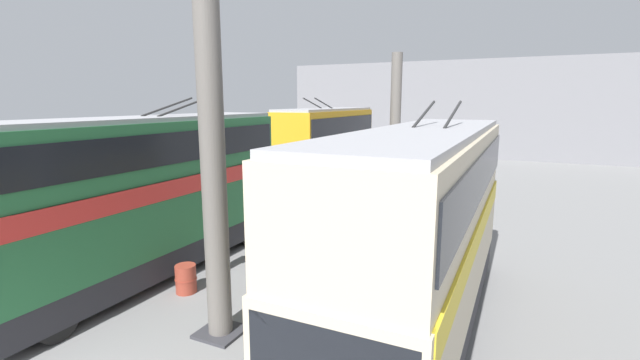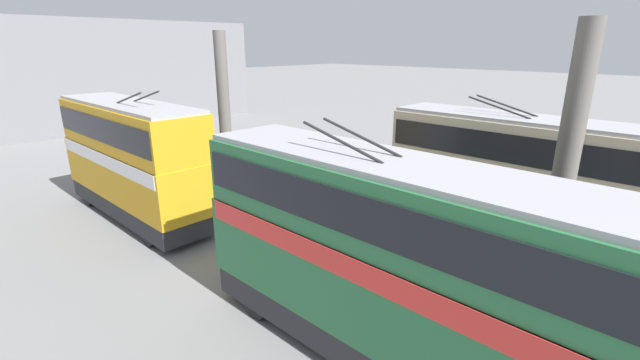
% 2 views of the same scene
% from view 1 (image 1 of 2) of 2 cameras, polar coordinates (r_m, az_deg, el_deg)
% --- Properties ---
extents(depot_back_wall, '(0.50, 36.00, 9.58)m').
position_cam_1_polar(depot_back_wall, '(45.31, 17.79, 8.97)').
color(depot_back_wall, slate).
rests_on(depot_back_wall, ground_plane).
extents(support_column_near, '(1.03, 1.03, 8.09)m').
position_cam_1_polar(support_column_near, '(10.03, -13.99, 0.56)').
color(support_column_near, '#605B56').
rests_on(support_column_near, ground_plane).
extents(support_column_far, '(1.03, 1.03, 8.09)m').
position_cam_1_polar(support_column_far, '(23.47, 9.95, 6.24)').
color(support_column_far, '#605B56').
rests_on(support_column_far, ground_plane).
extents(bus_left_near, '(10.63, 2.54, 5.61)m').
position_cam_1_polar(bus_left_near, '(10.22, 13.52, -5.47)').
color(bus_left_near, black).
rests_on(bus_left_near, ground_plane).
extents(bus_right_near, '(10.88, 2.54, 5.74)m').
position_cam_1_polar(bus_right_near, '(14.66, -21.79, -0.78)').
color(bus_right_near, black).
rests_on(bus_right_near, ground_plane).
extents(bus_right_mid, '(9.35, 2.54, 5.79)m').
position_cam_1_polar(bus_right_mid, '(25.71, 0.92, 4.56)').
color(bus_right_mid, black).
rests_on(bus_right_mid, ground_plane).
extents(person_by_right_row, '(0.46, 0.47, 1.71)m').
position_cam_1_polar(person_by_right_row, '(14.71, -12.97, -8.38)').
color(person_by_right_row, '#384251').
rests_on(person_by_right_row, ground_plane).
extents(person_aisle_midway, '(0.48, 0.41, 1.71)m').
position_cam_1_polar(person_aisle_midway, '(13.63, -0.85, -9.64)').
color(person_aisle_midway, '#384251').
rests_on(person_aisle_midway, ground_plane).
extents(oil_drum, '(0.64, 0.64, 0.84)m').
position_cam_1_polar(oil_drum, '(13.56, -17.45, -12.45)').
color(oil_drum, '#933828').
rests_on(oil_drum, ground_plane).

